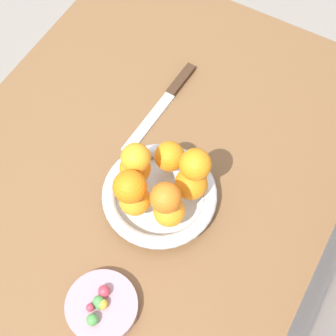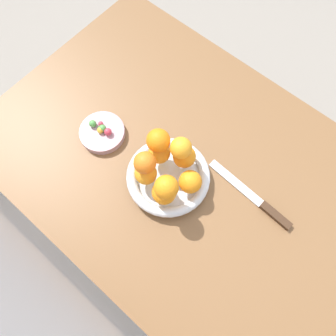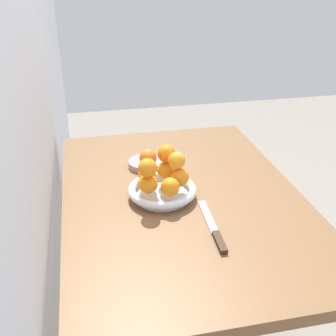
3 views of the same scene
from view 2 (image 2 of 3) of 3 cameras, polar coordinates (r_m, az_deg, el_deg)
ground_plane at (r=1.60m, az=1.57°, el=-9.15°), size 6.00×6.00×0.00m
dining_table at (r=0.98m, az=2.55°, el=-0.99°), size 1.10×0.76×0.74m
fruit_bowl at (r=0.86m, az=0.07°, el=-1.59°), size 0.22×0.22×0.04m
candy_dish at (r=0.94m, az=-11.35°, el=6.05°), size 0.13×0.13×0.02m
orange_0 at (r=0.83m, az=-1.53°, el=2.69°), size 0.06×0.06×0.06m
orange_1 at (r=0.81m, az=-3.90°, el=-0.95°), size 0.06×0.06×0.06m
orange_2 at (r=0.79m, az=-0.70°, el=-4.25°), size 0.06×0.06×0.06m
orange_3 at (r=0.80m, az=3.90°, el=-2.40°), size 0.06×0.06×0.06m
orange_4 at (r=0.83m, az=2.86°, el=2.01°), size 0.06×0.06×0.06m
orange_5 at (r=0.78m, az=-1.71°, el=4.80°), size 0.06×0.06×0.06m
orange_6 at (r=0.73m, az=-0.29°, el=-3.36°), size 0.06×0.06×0.06m
orange_7 at (r=0.76m, az=-4.06°, el=0.93°), size 0.05×0.05×0.05m
orange_8 at (r=0.77m, az=2.34°, el=3.46°), size 0.05×0.05×0.05m
candy_ball_0 at (r=0.93m, az=-11.64°, el=7.56°), size 0.01×0.01×0.01m
candy_ball_1 at (r=0.92m, az=-11.68°, el=6.46°), size 0.02×0.02×0.02m
candy_ball_2 at (r=0.92m, az=-11.63°, el=6.71°), size 0.02×0.02×0.02m
candy_ball_3 at (r=0.92m, az=-11.33°, el=6.80°), size 0.02×0.02×0.02m
candy_ball_4 at (r=0.93m, az=-12.99°, el=7.54°), size 0.02×0.02×0.02m
candy_ball_5 at (r=0.91m, az=-10.42°, el=6.22°), size 0.02×0.02×0.02m
knife at (r=0.88m, az=15.13°, el=-5.35°), size 0.26×0.03×0.01m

